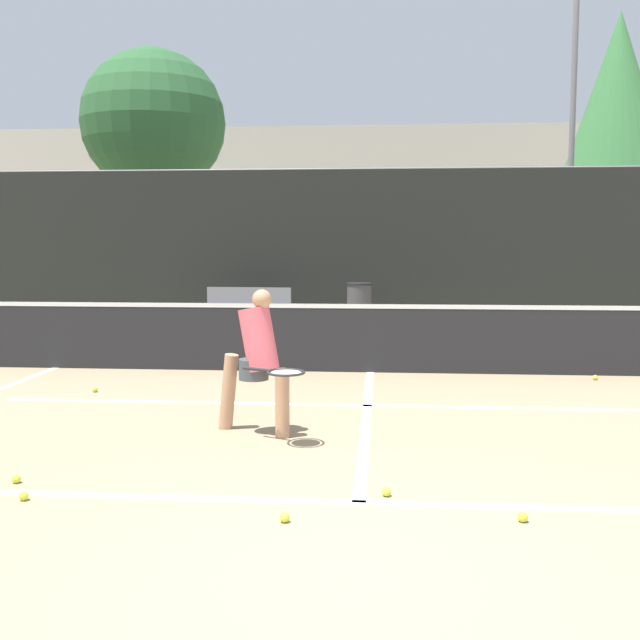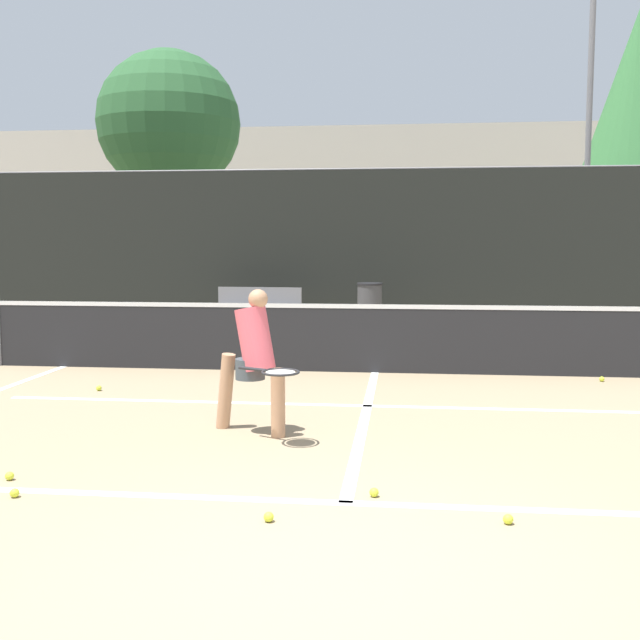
# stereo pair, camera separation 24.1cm
# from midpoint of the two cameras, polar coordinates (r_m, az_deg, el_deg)

# --- Properties ---
(ground_plane) EXTENTS (100.00, 100.00, 0.00)m
(ground_plane) POSITION_cam_midpoint_polar(r_m,az_deg,el_deg) (4.28, 0.80, -18.81)
(ground_plane) COLOR #937F60
(court_baseline_near) EXTENTS (11.00, 0.10, 0.01)m
(court_baseline_near) POSITION_cam_midpoint_polar(r_m,az_deg,el_deg) (5.32, 1.65, -13.74)
(court_baseline_near) COLOR white
(court_baseline_near) RESTS_ON ground
(court_service_line) EXTENTS (8.25, 0.10, 0.01)m
(court_service_line) POSITION_cam_midpoint_polar(r_m,az_deg,el_deg) (8.31, 2.80, -6.52)
(court_service_line) COLOR white
(court_service_line) RESTS_ON ground
(court_center_mark) EXTENTS (0.10, 5.25, 0.01)m
(court_center_mark) POSITION_cam_midpoint_polar(r_m,az_deg,el_deg) (7.84, 2.68, -7.28)
(court_center_mark) COLOR white
(court_center_mark) RESTS_ON ground
(net) EXTENTS (11.09, 0.09, 1.07)m
(net) POSITION_cam_midpoint_polar(r_m,az_deg,el_deg) (10.34, 3.21, -1.21)
(net) COLOR slate
(net) RESTS_ON ground
(fence_back) EXTENTS (24.00, 0.06, 3.41)m
(fence_back) POSITION_cam_midpoint_polar(r_m,az_deg,el_deg) (16.48, 3.80, 5.57)
(fence_back) COLOR black
(fence_back) RESTS_ON ground
(player_practicing) EXTENTS (0.99, 0.89, 1.37)m
(player_practicing) POSITION_cam_midpoint_polar(r_m,az_deg,el_deg) (7.01, -5.77, -2.78)
(player_practicing) COLOR tan
(player_practicing) RESTS_ON ground
(tennis_ball_scattered_0) EXTENTS (0.07, 0.07, 0.07)m
(tennis_ball_scattered_0) POSITION_cam_midpoint_polar(r_m,az_deg,el_deg) (5.11, 13.85, -14.38)
(tennis_ball_scattered_0) COLOR #D1E033
(tennis_ball_scattered_0) RESTS_ON ground
(tennis_ball_scattered_1) EXTENTS (0.07, 0.07, 0.07)m
(tennis_ball_scattered_1) POSITION_cam_midpoint_polar(r_m,az_deg,el_deg) (10.41, 19.62, -4.15)
(tennis_ball_scattered_1) COLOR #D1E033
(tennis_ball_scattered_1) RESTS_ON ground
(tennis_ball_scattered_2) EXTENTS (0.07, 0.07, 0.07)m
(tennis_ball_scattered_2) POSITION_cam_midpoint_polar(r_m,az_deg,el_deg) (5.78, -22.78, -12.26)
(tennis_ball_scattered_2) COLOR #D1E033
(tennis_ball_scattered_2) RESTS_ON ground
(tennis_ball_scattered_4) EXTENTS (0.07, 0.07, 0.07)m
(tennis_ball_scattered_4) POSITION_cam_midpoint_polar(r_m,az_deg,el_deg) (9.47, -17.47, -5.07)
(tennis_ball_scattered_4) COLOR #D1E033
(tennis_ball_scattered_4) RESTS_ON ground
(tennis_ball_scattered_7) EXTENTS (0.07, 0.07, 0.07)m
(tennis_ball_scattered_7) POSITION_cam_midpoint_polar(r_m,az_deg,el_deg) (4.98, -4.15, -14.78)
(tennis_ball_scattered_7) COLOR #D1E033
(tennis_ball_scattered_7) RESTS_ON ground
(tennis_ball_scattered_8) EXTENTS (0.07, 0.07, 0.07)m
(tennis_ball_scattered_8) POSITION_cam_midpoint_polar(r_m,az_deg,el_deg) (5.45, 3.79, -12.94)
(tennis_ball_scattered_8) COLOR #D1E033
(tennis_ball_scattered_8) RESTS_ON ground
(tennis_ball_scattered_9) EXTENTS (0.07, 0.07, 0.07)m
(tennis_ball_scattered_9) POSITION_cam_midpoint_polar(r_m,az_deg,el_deg) (6.19, -23.20, -11.07)
(tennis_ball_scattered_9) COLOR #D1E033
(tennis_ball_scattered_9) RESTS_ON ground
(courtside_bench) EXTENTS (1.81, 0.48, 0.86)m
(courtside_bench) POSITION_cam_midpoint_polar(r_m,az_deg,el_deg) (15.66, -5.97, 1.06)
(courtside_bench) COLOR slate
(courtside_bench) RESTS_ON ground
(trash_bin) EXTENTS (0.52, 0.52, 0.98)m
(trash_bin) POSITION_cam_midpoint_polar(r_m,az_deg,el_deg) (15.30, 2.55, 1.03)
(trash_bin) COLOR #3F3F42
(trash_bin) RESTS_ON ground
(parked_car) EXTENTS (1.89, 4.52, 1.35)m
(parked_car) POSITION_cam_midpoint_polar(r_m,az_deg,el_deg) (19.50, -0.59, 2.32)
(parked_car) COLOR silver
(parked_car) RESTS_ON ground
(floodlight_mast) EXTENTS (1.10, 0.24, 9.37)m
(floodlight_mast) POSITION_cam_midpoint_polar(r_m,az_deg,el_deg) (22.28, 18.45, 16.17)
(floodlight_mast) COLOR slate
(floodlight_mast) RESTS_ON ground
(tree_west) EXTENTS (4.20, 4.20, 7.39)m
(tree_west) POSITION_cam_midpoint_polar(r_m,az_deg,el_deg) (23.16, -12.88, 14.43)
(tree_west) COLOR brown
(tree_west) RESTS_ON ground
(tree_mid) EXTENTS (3.36, 3.36, 8.97)m
(tree_mid) POSITION_cam_midpoint_polar(r_m,az_deg,el_deg) (26.15, 21.50, 15.51)
(tree_mid) COLOR brown
(tree_mid) RESTS_ON ground
(tree_east) EXTENTS (2.86, 2.86, 3.40)m
(tree_east) POSITION_cam_midpoint_polar(r_m,az_deg,el_deg) (24.46, -14.28, 8.34)
(tree_east) COLOR brown
(tree_east) RESTS_ON ground
(building_far) EXTENTS (36.00, 2.40, 6.81)m
(building_far) POSITION_cam_midpoint_polar(r_m,az_deg,el_deg) (33.87, 4.30, 8.62)
(building_far) COLOR #B2ADA3
(building_far) RESTS_ON ground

